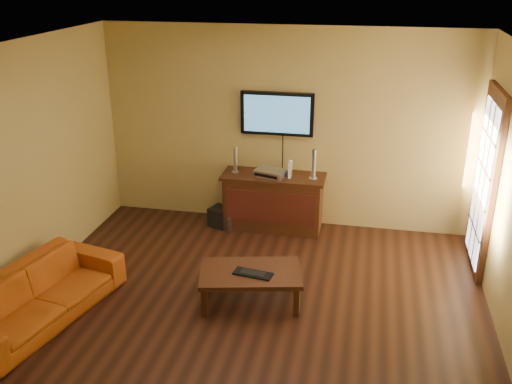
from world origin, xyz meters
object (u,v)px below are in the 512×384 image
(bottle, at_px, (229,225))
(subwoofer, at_px, (221,217))
(game_console, at_px, (290,169))
(keyboard, at_px, (253,274))
(av_receiver, at_px, (271,173))
(speaker_right, at_px, (314,166))
(coffee_table, at_px, (250,275))
(sofa, at_px, (37,287))
(television, at_px, (277,114))
(media_console, at_px, (273,201))
(speaker_left, at_px, (235,161))

(bottle, bearing_deg, subwoofer, 134.44)
(game_console, xyz_separation_m, keyboard, (-0.09, -1.95, -0.48))
(av_receiver, relative_size, subwoofer, 1.47)
(speaker_right, relative_size, av_receiver, 1.02)
(coffee_table, bearing_deg, av_receiver, 93.87)
(sofa, bearing_deg, bottle, -17.61)
(speaker_right, relative_size, keyboard, 0.93)
(television, relative_size, coffee_table, 0.83)
(television, bearing_deg, media_console, -90.00)
(coffee_table, xyz_separation_m, game_console, (0.13, 1.89, 0.54))
(media_console, distance_m, coffee_table, 1.91)
(game_console, height_order, bottle, game_console)
(speaker_left, bearing_deg, coffee_table, -72.06)
(speaker_left, xyz_separation_m, keyboard, (0.66, -1.98, -0.54))
(game_console, distance_m, bottle, 1.13)
(sofa, relative_size, keyboard, 4.43)
(television, bearing_deg, av_receiver, -97.51)
(speaker_left, bearing_deg, bottle, -96.72)
(speaker_right, bearing_deg, subwoofer, -177.30)
(sofa, xyz_separation_m, bottle, (1.40, 2.38, -0.27))
(bottle, bearing_deg, speaker_right, 11.98)
(speaker_left, height_order, speaker_right, speaker_right)
(av_receiver, height_order, subwoofer, av_receiver)
(television, distance_m, sofa, 3.67)
(sofa, height_order, av_receiver, av_receiver)
(media_console, relative_size, sofa, 0.73)
(sofa, relative_size, bottle, 8.50)
(av_receiver, xyz_separation_m, subwoofer, (-0.69, -0.05, -0.68))
(av_receiver, bearing_deg, game_console, 23.18)
(coffee_table, height_order, speaker_left, speaker_left)
(game_console, bearing_deg, subwoofer, -177.19)
(media_console, bearing_deg, sofa, -126.59)
(subwoofer, bearing_deg, coffee_table, -45.59)
(coffee_table, xyz_separation_m, speaker_right, (0.44, 1.88, 0.62))
(television, relative_size, game_console, 4.71)
(media_console, xyz_separation_m, speaker_left, (-0.53, 0.01, 0.55))
(media_console, bearing_deg, bottle, -155.25)
(coffee_table, xyz_separation_m, sofa, (-2.05, -0.74, 0.04))
(media_console, height_order, av_receiver, av_receiver)
(television, bearing_deg, speaker_left, -158.13)
(media_console, bearing_deg, television, 90.00)
(television, relative_size, speaker_right, 2.46)
(media_console, height_order, television, television)
(television, xyz_separation_m, speaker_right, (0.54, -0.25, -0.61))
(av_receiver, bearing_deg, sofa, -108.49)
(television, distance_m, speaker_right, 0.85)
(coffee_table, height_order, bottle, coffee_table)
(sofa, distance_m, speaker_right, 3.66)
(coffee_table, height_order, av_receiver, av_receiver)
(sofa, bearing_deg, media_console, -23.74)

